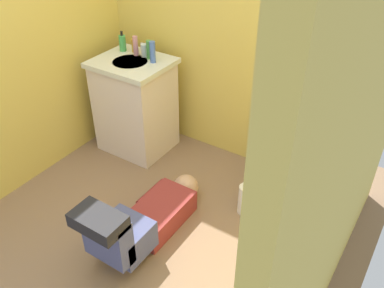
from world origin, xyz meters
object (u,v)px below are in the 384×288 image
(person_plumber, at_px, (142,220))
(soap_dispenser, at_px, (122,43))
(paper_towel_roll, at_px, (246,200))
(toilet, at_px, (307,163))
(vanity_cabinet, at_px, (135,105))
(toiletry_bag, at_px, (338,108))
(faucet, at_px, (142,49))
(toilet_paper_roll, at_px, (283,279))
(bottle_amber, at_px, (135,46))
(bottle_pink, at_px, (136,46))
(tissue_box, at_px, (316,103))
(bottle_blue, at_px, (153,52))
(bottle_green, at_px, (149,50))
(bottle_clear, at_px, (144,50))

(person_plumber, relative_size, soap_dispenser, 6.42)
(paper_towel_roll, bearing_deg, toilet, 46.80)
(toilet, relative_size, paper_towel_roll, 3.19)
(vanity_cabinet, distance_m, person_plumber, 1.15)
(person_plumber, bearing_deg, toilet, 50.76)
(toilet, distance_m, toiletry_bag, 0.46)
(faucet, relative_size, toilet_paper_roll, 0.91)
(bottle_amber, height_order, bottle_pink, bottle_pink)
(tissue_box, relative_size, toilet_paper_roll, 2.00)
(vanity_cabinet, xyz_separation_m, soap_dispenser, (-0.19, 0.12, 0.47))
(bottle_blue, bearing_deg, paper_towel_roll, -16.78)
(toilet, height_order, bottle_pink, bottle_pink)
(toiletry_bag, height_order, bottle_green, bottle_green)
(bottle_amber, bearing_deg, bottle_pink, -43.07)
(toilet_paper_roll, bearing_deg, bottle_blue, 153.55)
(vanity_cabinet, bearing_deg, bottle_clear, 74.28)
(soap_dispenser, bearing_deg, vanity_cabinet, -32.35)
(bottle_amber, distance_m, bottle_clear, 0.13)
(person_plumber, xyz_separation_m, bottle_green, (-0.64, 0.96, 0.72))
(bottle_green, bearing_deg, bottle_blue, -32.61)
(toilet, relative_size, bottle_amber, 7.04)
(toilet, distance_m, soap_dispenser, 1.76)
(faucet, bearing_deg, bottle_green, -16.63)
(soap_dispenser, height_order, bottle_clear, soap_dispenser)
(soap_dispenser, bearing_deg, toilet_paper_roll, -23.32)
(bottle_pink, relative_size, bottle_clear, 1.55)
(tissue_box, bearing_deg, bottle_amber, -179.56)
(tissue_box, distance_m, soap_dispenser, 1.64)
(faucet, relative_size, soap_dispenser, 0.60)
(faucet, relative_size, toiletry_bag, 0.81)
(tissue_box, distance_m, bottle_pink, 1.49)
(vanity_cabinet, bearing_deg, bottle_blue, 22.58)
(faucet, height_order, bottle_blue, bottle_blue)
(toilet, relative_size, bottle_blue, 4.44)
(bottle_amber, xyz_separation_m, paper_towel_roll, (1.29, -0.40, -0.76))
(bottle_clear, bearing_deg, paper_towel_roll, -17.52)
(bottle_pink, distance_m, bottle_clear, 0.08)
(bottle_clear, relative_size, bottle_blue, 0.61)
(vanity_cabinet, height_order, soap_dispenser, soap_dispenser)
(vanity_cabinet, xyz_separation_m, bottle_clear, (0.03, 0.12, 0.45))
(vanity_cabinet, height_order, bottle_pink, bottle_pink)
(faucet, xyz_separation_m, soap_dispenser, (-0.19, -0.02, 0.02))
(paper_towel_roll, distance_m, toilet_paper_roll, 0.66)
(faucet, distance_m, toilet_paper_roll, 2.04)
(paper_towel_roll, bearing_deg, vanity_cabinet, 168.53)
(tissue_box, height_order, soap_dispenser, soap_dispenser)
(toilet, bearing_deg, bottle_clear, 178.18)
(bottle_amber, bearing_deg, person_plumber, -50.64)
(person_plumber, distance_m, tissue_box, 1.39)
(toiletry_bag, bearing_deg, faucet, -179.02)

